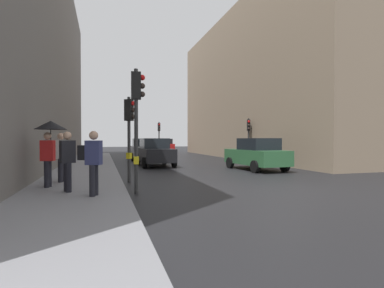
% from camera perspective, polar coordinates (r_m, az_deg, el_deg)
% --- Properties ---
extents(ground_plane, '(120.00, 120.00, 0.00)m').
position_cam_1_polar(ground_plane, '(10.79, 16.00, -8.21)').
color(ground_plane, black).
extents(sidewalk_kerb, '(3.09, 40.00, 0.16)m').
position_cam_1_polar(sidewalk_kerb, '(15.08, -19.80, -5.32)').
color(sidewalk_kerb, gray).
rests_on(sidewalk_kerb, ground).
extents(building_facade_right, '(12.00, 26.24, 13.16)m').
position_cam_1_polar(building_facade_right, '(30.62, 17.19, 10.04)').
color(building_facade_right, gray).
rests_on(building_facade_right, ground).
extents(traffic_light_mid_street, '(0.34, 0.45, 3.27)m').
position_cam_1_polar(traffic_light_mid_street, '(22.87, 10.69, 2.29)').
color(traffic_light_mid_street, '#2D2D2D').
rests_on(traffic_light_mid_street, ground).
extents(traffic_light_near_left, '(0.44, 0.27, 3.89)m').
position_cam_1_polar(traffic_light_near_left, '(9.54, -10.43, 6.75)').
color(traffic_light_near_left, '#2D2D2D').
rests_on(traffic_light_near_left, ground).
extents(traffic_light_far_median, '(0.24, 0.43, 3.53)m').
position_cam_1_polar(traffic_light_far_median, '(32.19, -6.27, 2.21)').
color(traffic_light_far_median, '#2D2D2D').
rests_on(traffic_light_far_median, ground).
extents(traffic_light_near_right, '(0.44, 0.38, 3.37)m').
position_cam_1_polar(traffic_light_near_right, '(12.14, -11.78, 3.84)').
color(traffic_light_near_right, '#2D2D2D').
rests_on(traffic_light_near_right, ground).
extents(car_red_sedan, '(2.03, 4.21, 1.76)m').
position_cam_1_polar(car_red_sedan, '(38.78, -5.24, -0.31)').
color(car_red_sedan, red).
rests_on(car_red_sedan, ground).
extents(car_green_estate, '(2.24, 4.31, 1.76)m').
position_cam_1_polar(car_green_estate, '(17.01, 12.13, -1.89)').
color(car_green_estate, '#2D6038').
rests_on(car_green_estate, ground).
extents(car_dark_suv, '(2.11, 4.25, 1.76)m').
position_cam_1_polar(car_dark_suv, '(19.30, -7.07, -1.55)').
color(car_dark_suv, black).
rests_on(car_dark_suv, ground).
extents(car_silver_hatchback, '(2.14, 4.26, 1.76)m').
position_cam_1_polar(car_silver_hatchback, '(25.01, -9.28, -0.99)').
color(car_silver_hatchback, '#BCBCC1').
rests_on(car_silver_hatchback, ground).
extents(pedestrian_with_umbrella, '(1.00, 1.00, 2.14)m').
position_cam_1_polar(pedestrian_with_umbrella, '(10.68, -25.39, 1.55)').
color(pedestrian_with_umbrella, black).
rests_on(pedestrian_with_umbrella, sidewalk_kerb).
extents(pedestrian_with_black_backpack, '(0.63, 0.37, 1.77)m').
position_cam_1_polar(pedestrian_with_black_backpack, '(11.82, -23.84, -1.79)').
color(pedestrian_with_black_backpack, black).
rests_on(pedestrian_with_black_backpack, sidewalk_kerb).
extents(pedestrian_with_grey_backpack, '(0.66, 0.47, 1.77)m').
position_cam_1_polar(pedestrian_with_grey_backpack, '(8.62, -18.43, -2.74)').
color(pedestrian_with_grey_backpack, black).
rests_on(pedestrian_with_grey_backpack, sidewalk_kerb).
extents(pedestrian_in_dark_coat, '(0.47, 0.39, 1.77)m').
position_cam_1_polar(pedestrian_in_dark_coat, '(9.53, -22.56, -2.61)').
color(pedestrian_in_dark_coat, black).
rests_on(pedestrian_in_dark_coat, sidewalk_kerb).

